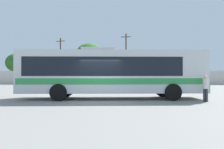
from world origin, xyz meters
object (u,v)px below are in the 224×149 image
parked_car_leftmost_red (41,80)px  roadside_tree_right (142,60)px  roadside_tree_midright (89,55)px  attendant_by_bus_door (206,87)px  parked_car_third_maroon (118,81)px  parked_car_rightmost_grey (162,81)px  utility_pole_far (126,58)px  parked_car_second_white (77,80)px  utility_pole_near (60,60)px  roadside_tree_midleft (78,66)px  roadside_tree_left (17,63)px  coach_bus_silver_green (110,72)px

parked_car_leftmost_red → roadside_tree_right: bearing=33.0°
roadside_tree_midright → attendant_by_bus_door: bearing=-66.9°
attendant_by_bus_door → roadside_tree_midright: 28.33m
parked_car_third_maroon → parked_car_rightmost_grey: 6.41m
utility_pole_far → roadside_tree_midright: utility_pole_far is taller
parked_car_second_white → parked_car_rightmost_grey: parked_car_second_white is taller
utility_pole_near → utility_pole_far: size_ratio=0.93×
parked_car_leftmost_red → roadside_tree_right: size_ratio=0.67×
roadside_tree_midleft → parked_car_third_maroon: bearing=-53.6°
utility_pole_far → roadside_tree_midleft: (-9.46, 3.27, -1.26)m
utility_pole_near → roadside_tree_right: bearing=8.5°
parked_car_rightmost_grey → roadside_tree_right: size_ratio=0.70×
utility_pole_near → roadside_tree_midright: bearing=-6.4°
parked_car_rightmost_grey → utility_pole_far: (-5.08, 7.51, 4.00)m
parked_car_third_maroon → parked_car_rightmost_grey: parked_car_third_maroon is taller
roadside_tree_left → coach_bus_silver_green: bearing=-52.6°
roadside_tree_midleft → parked_car_rightmost_grey: bearing=-36.6°
coach_bus_silver_green → roadside_tree_midleft: size_ratio=2.45×
utility_pole_near → roadside_tree_midright: (5.56, -0.63, 0.88)m
parked_car_second_white → roadside_tree_right: roadside_tree_right is taller
roadside_tree_midleft → attendant_by_bus_door: bearing=-64.8°
attendant_by_bus_door → utility_pole_near: (-16.53, 26.37, 3.58)m
attendant_by_bus_door → parked_car_second_white: (-11.66, 18.50, -0.12)m
parked_car_second_white → parked_car_third_maroon: parked_car_second_white is taller
parked_car_leftmost_red → parked_car_second_white: size_ratio=0.92×
parked_car_rightmost_grey → roadside_tree_midleft: size_ratio=0.89×
utility_pole_far → roadside_tree_midright: 6.75m
roadside_tree_left → roadside_tree_midleft: (11.09, 2.88, -0.39)m
utility_pole_near → utility_pole_far: bearing=-2.2°
parked_car_second_white → parked_car_third_maroon: 6.10m
roadside_tree_right → parked_car_rightmost_grey: bearing=-79.4°
parked_car_rightmost_grey → parked_car_leftmost_red: bearing=-179.6°
parked_car_rightmost_grey → roadside_tree_midright: (-11.80, 7.35, 4.58)m
attendant_by_bus_door → parked_car_leftmost_red: bearing=133.1°
utility_pole_far → roadside_tree_midleft: size_ratio=1.86×
parked_car_leftmost_red → roadside_tree_right: roadside_tree_right is taller
parked_car_second_white → parked_car_third_maroon: size_ratio=1.10×
attendant_by_bus_door → roadside_tree_right: bearing=92.2°
parked_car_leftmost_red → parked_car_second_white: parked_car_leftmost_red is taller
coach_bus_silver_green → parked_car_leftmost_red: 20.46m
roadside_tree_midleft → roadside_tree_midright: (2.74, -3.43, 1.84)m
roadside_tree_left → roadside_tree_midright: size_ratio=0.76×
utility_pole_far → roadside_tree_right: utility_pole_far is taller
attendant_by_bus_door → parked_car_leftmost_red: attendant_by_bus_door is taller
roadside_tree_left → roadside_tree_right: bearing=5.7°
parked_car_leftmost_red → parked_car_second_white: 5.46m
coach_bus_silver_green → parked_car_leftmost_red: size_ratio=2.89×
coach_bus_silver_green → attendant_by_bus_door: 5.93m
parked_car_second_white → roadside_tree_midleft: size_ratio=0.93×
roadside_tree_midleft → roadside_tree_right: roadside_tree_right is taller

